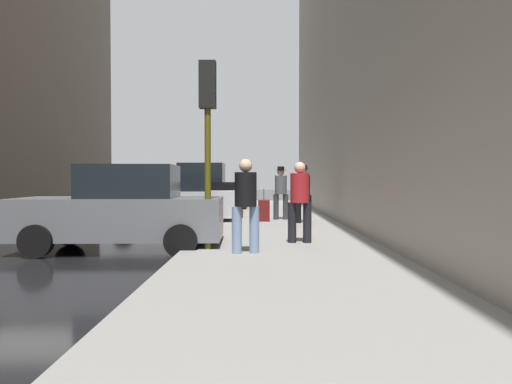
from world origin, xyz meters
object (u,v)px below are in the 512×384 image
traffic_light (208,113)px  pedestrian_with_beanie (281,190)px  parked_silver_sedan (173,199)px  pedestrian_in_red_jacket (300,198)px  pedestrian_in_jeans (246,201)px  fire_hydrant (233,205)px  pedestrian_with_fedora (304,191)px  duffel_bag (238,214)px  rolling_suitcase (264,210)px  parked_black_suv (198,189)px  parked_gray_coupe (123,210)px

traffic_light → pedestrian_with_beanie: size_ratio=2.03×
parked_silver_sedan → pedestrian_in_red_jacket: size_ratio=2.50×
pedestrian_in_red_jacket → pedestrian_in_jeans: size_ratio=1.00×
fire_hydrant → pedestrian_with_fedora: (2.40, -3.90, 0.64)m
fire_hydrant → duffel_bag: size_ratio=1.60×
rolling_suitcase → duffel_bag: 1.71m
parked_black_suv → duffel_bag: bearing=-69.4°
parked_black_suv → pedestrian_with_beanie: size_ratio=2.60×
parked_gray_coupe → pedestrian_in_jeans: 2.92m
pedestrian_with_beanie → duffel_bag: 1.87m
parked_silver_sedan → pedestrian_in_red_jacket: (3.70, -5.82, 0.26)m
parked_gray_coupe → rolling_suitcase: size_ratio=4.09×
parked_black_suv → traffic_light: 13.78m
traffic_light → pedestrian_in_red_jacket: (1.85, 0.96, -1.65)m
traffic_light → pedestrian_in_jeans: size_ratio=2.11×
parked_black_suv → fire_hydrant: (1.80, -3.87, -0.54)m
traffic_light → pedestrian_in_jeans: traffic_light is taller
parked_silver_sedan → rolling_suitcase: 3.02m
pedestrian_in_red_jacket → pedestrian_in_jeans: 1.88m
parked_gray_coupe → pedestrian_in_red_jacket: size_ratio=2.49×
parked_black_suv → rolling_suitcase: (2.99, -7.07, -0.54)m
duffel_bag → pedestrian_in_red_jacket: bearing=-77.1°
pedestrian_in_red_jacket → duffel_bag: (-1.59, 6.97, -0.81)m
pedestrian_with_beanie → rolling_suitcase: size_ratio=1.71×
fire_hydrant → pedestrian_in_red_jacket: (1.90, -8.72, 0.61)m
pedestrian_in_red_jacket → pedestrian_with_fedora: (0.50, 4.82, 0.03)m
pedestrian_with_fedora → pedestrian_in_jeans: bearing=-104.2°
pedestrian_in_jeans → pedestrian_with_fedora: 6.54m
pedestrian_in_jeans → duffel_bag: (-0.49, 8.49, -0.81)m
parked_gray_coupe → parked_silver_sedan: bearing=90.0°
pedestrian_in_red_jacket → pedestrian_with_beanie: bearing=91.3°
parked_silver_sedan → fire_hydrant: bearing=58.1°
parked_gray_coupe → fire_hydrant: (1.80, 8.93, -0.35)m
parked_silver_sedan → duffel_bag: size_ratio=9.70×
parked_gray_coupe → rolling_suitcase: 6.47m
duffel_bag → traffic_light: bearing=-91.8°
pedestrian_with_fedora → duffel_bag: pedestrian_with_fedora is taller
pedestrian_in_jeans → pedestrian_with_fedora: (1.61, 6.34, 0.03)m
pedestrian_with_beanie → rolling_suitcase: 1.08m
parked_black_suv → traffic_light: size_ratio=1.28×
pedestrian_with_beanie → pedestrian_in_jeans: 7.75m
parked_silver_sedan → traffic_light: traffic_light is taller
parked_silver_sedan → traffic_light: (1.85, -6.78, 1.91)m
pedestrian_in_jeans → rolling_suitcase: size_ratio=1.64×
pedestrian_with_beanie → duffel_bag: pedestrian_with_beanie is taller
pedestrian_with_fedora → parked_silver_sedan: bearing=166.5°
traffic_light → pedestrian_in_jeans: 1.90m
parked_silver_sedan → duffel_bag: (2.10, 1.15, -0.56)m
rolling_suitcase → traffic_light: bearing=-99.9°
pedestrian_with_fedora → fire_hydrant: bearing=121.6°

